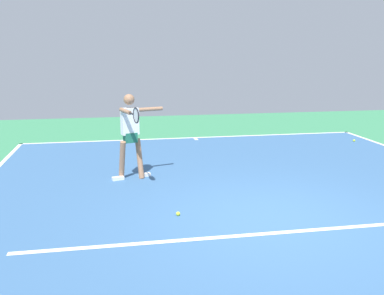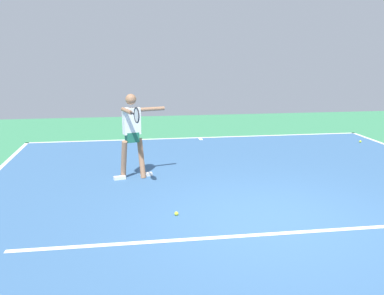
% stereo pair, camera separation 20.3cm
% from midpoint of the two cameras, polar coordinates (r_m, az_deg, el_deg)
% --- Properties ---
extents(ground_plane, '(22.41, 22.41, 0.00)m').
position_cam_midpoint_polar(ground_plane, '(6.88, 11.25, -9.44)').
color(ground_plane, '#388456').
extents(court_surface, '(10.14, 13.19, 0.00)m').
position_cam_midpoint_polar(court_surface, '(6.87, 11.25, -9.43)').
color(court_surface, '#38608E').
rests_on(court_surface, ground_plane).
extents(court_line_baseline_near, '(10.14, 0.10, 0.01)m').
position_cam_midpoint_polar(court_line_baseline_near, '(12.97, 1.46, 1.33)').
color(court_line_baseline_near, white).
rests_on(court_line_baseline_near, ground_plane).
extents(court_line_service, '(7.60, 0.10, 0.01)m').
position_cam_midpoint_polar(court_line_service, '(6.43, 12.83, -11.10)').
color(court_line_service, white).
rests_on(court_line_service, ground_plane).
extents(court_line_centre_mark, '(0.10, 0.30, 0.01)m').
position_cam_midpoint_polar(court_line_centre_mark, '(12.78, 1.61, 1.15)').
color(court_line_centre_mark, white).
rests_on(court_line_centre_mark, ground_plane).
extents(tennis_player, '(1.10, 1.28, 1.75)m').
position_cam_midpoint_polar(tennis_player, '(8.69, -7.27, 2.27)').
color(tennis_player, '#9E7051').
rests_on(tennis_player, ground_plane).
extents(tennis_ball_by_baseline, '(0.07, 0.07, 0.07)m').
position_cam_midpoint_polar(tennis_ball_by_baseline, '(13.23, 21.95, 0.75)').
color(tennis_ball_by_baseline, '#CCE033').
rests_on(tennis_ball_by_baseline, ground_plane).
extents(tennis_ball_near_service_line, '(0.07, 0.07, 0.07)m').
position_cam_midpoint_polar(tennis_ball_near_service_line, '(6.90, -1.24, -8.81)').
color(tennis_ball_near_service_line, '#CCE033').
rests_on(tennis_ball_near_service_line, ground_plane).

